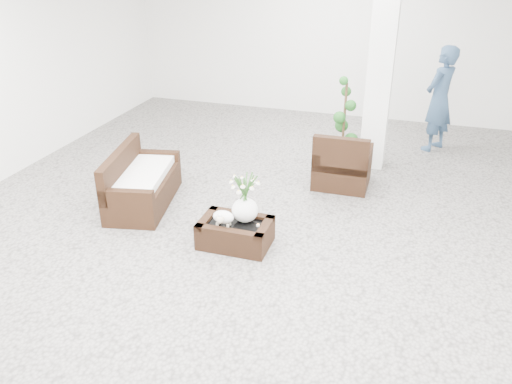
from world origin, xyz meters
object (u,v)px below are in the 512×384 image
(coffee_table, at_px, (235,234))
(loveseat, at_px, (143,178))
(armchair, at_px, (343,158))
(topiary, at_px, (344,117))

(coffee_table, distance_m, loveseat, 1.84)
(armchair, bearing_deg, coffee_table, 65.51)
(coffee_table, height_order, armchair, armchair)
(armchair, bearing_deg, topiary, -81.63)
(armchair, bearing_deg, loveseat, 29.88)
(coffee_table, height_order, topiary, topiary)
(loveseat, distance_m, topiary, 3.84)
(loveseat, xyz_separation_m, topiary, (2.48, 2.91, 0.29))
(loveseat, bearing_deg, armchair, -71.11)
(armchair, relative_size, loveseat, 0.58)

